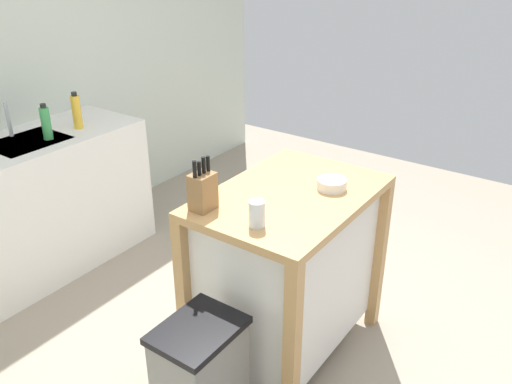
{
  "coord_description": "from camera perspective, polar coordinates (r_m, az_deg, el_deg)",
  "views": [
    {
      "loc": [
        -1.81,
        -1.0,
        2.04
      ],
      "look_at": [
        0.15,
        0.38,
        0.88
      ],
      "focal_mm": 37.44,
      "sensor_mm": 36.0,
      "label": 1
    }
  ],
  "objects": [
    {
      "name": "knife_block",
      "position": [
        2.36,
        -5.73,
        0.17
      ],
      "size": [
        0.11,
        0.09,
        0.25
      ],
      "color": "olive",
      "rests_on": "kitchen_island"
    },
    {
      "name": "sink_faucet",
      "position": [
        3.66,
        -24.94,
        7.06
      ],
      "size": [
        0.02,
        0.02,
        0.22
      ],
      "color": "#B7BCC1",
      "rests_on": "sink_counter"
    },
    {
      "name": "bottle_spray_cleaner",
      "position": [
        3.52,
        -21.52,
        6.9
      ],
      "size": [
        0.06,
        0.06,
        0.22
      ],
      "color": "green",
      "rests_on": "sink_counter"
    },
    {
      "name": "ground_plane",
      "position": [
        2.9,
        4.76,
        -18.89
      ],
      "size": [
        6.14,
        6.14,
        0.0
      ],
      "primitive_type": "plane",
      "color": "gray",
      "rests_on": "ground"
    },
    {
      "name": "bottle_dish_soap",
      "position": [
        3.65,
        -18.62,
        8.16
      ],
      "size": [
        0.06,
        0.06,
        0.24
      ],
      "color": "yellow",
      "rests_on": "sink_counter"
    },
    {
      "name": "kitchen_island",
      "position": [
        2.74,
        3.45,
        -7.87
      ],
      "size": [
        0.96,
        0.67,
        0.93
      ],
      "color": "tan",
      "rests_on": "ground"
    },
    {
      "name": "sink_counter",
      "position": [
        3.74,
        -22.25,
        -1.32
      ],
      "size": [
        1.43,
        0.6,
        0.9
      ],
      "color": "white",
      "rests_on": "ground"
    },
    {
      "name": "drinking_cup",
      "position": [
        2.22,
        0.1,
        -2.34
      ],
      "size": [
        0.07,
        0.07,
        0.12
      ],
      "color": "silver",
      "rests_on": "kitchen_island"
    },
    {
      "name": "bowl_stoneware_deep",
      "position": [
        2.59,
        8.09,
        0.88
      ],
      "size": [
        0.14,
        0.14,
        0.05
      ],
      "color": "silver",
      "rests_on": "kitchen_island"
    }
  ]
}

